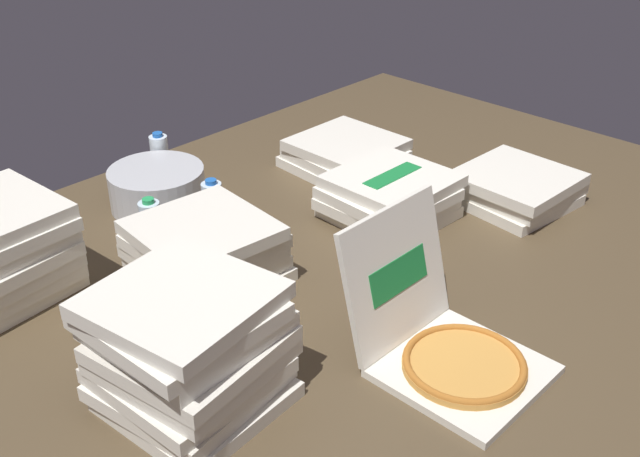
# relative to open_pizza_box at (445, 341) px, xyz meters

# --- Properties ---
(ground_plane) EXTENTS (3.20, 2.40, 0.02)m
(ground_plane) POSITION_rel_open_pizza_box_xyz_m (0.17, 0.46, -0.08)
(ground_plane) COLOR #4C3D28
(open_pizza_box) EXTENTS (0.37, 0.48, 0.39)m
(open_pizza_box) POSITION_rel_open_pizza_box_xyz_m (0.00, 0.00, 0.00)
(open_pizza_box) COLOR silver
(open_pizza_box) RESTS_ON ground_plane
(pizza_stack_right_far) EXTENTS (0.41, 0.40, 0.17)m
(pizza_stack_right_far) POSITION_rel_open_pizza_box_xyz_m (0.52, 0.61, 0.01)
(pizza_stack_right_far) COLOR silver
(pizza_stack_right_far) RESTS_ON ground_plane
(pizza_stack_center_far) EXTENTS (0.42, 0.41, 0.20)m
(pizza_stack_center_far) POSITION_rel_open_pizza_box_xyz_m (-0.17, 0.76, 0.03)
(pizza_stack_center_far) COLOR silver
(pizza_stack_center_far) RESTS_ON ground_plane
(pizza_stack_left_mid) EXTENTS (0.41, 0.42, 0.12)m
(pizza_stack_left_mid) POSITION_rel_open_pizza_box_xyz_m (0.73, 1.00, -0.01)
(pizza_stack_left_mid) COLOR silver
(pizza_stack_left_mid) RESTS_ON ground_plane
(pizza_stack_right_mid) EXTENTS (0.41, 0.41, 0.12)m
(pizza_stack_right_mid) POSITION_rel_open_pizza_box_xyz_m (0.93, 0.35, -0.01)
(pizza_stack_right_mid) COLOR silver
(pizza_stack_right_mid) RESTS_ON ground_plane
(pizza_stack_left_far) EXTENTS (0.43, 0.44, 0.33)m
(pizza_stack_left_far) POSITION_rel_open_pizza_box_xyz_m (-0.54, 0.36, 0.09)
(pizza_stack_left_far) COLOR silver
(pizza_stack_left_far) RESTS_ON ground_plane
(ice_bucket) EXTENTS (0.34, 0.34, 0.14)m
(ice_bucket) POSITION_rel_open_pizza_box_xyz_m (0.02, 1.28, -0.00)
(ice_bucket) COLOR #B7BABF
(ice_bucket) RESTS_ON ground_plane
(water_bottle_0) EXTENTS (0.07, 0.07, 0.20)m
(water_bottle_0) POSITION_rel_open_pizza_box_xyz_m (0.04, 0.98, 0.02)
(water_bottle_0) COLOR silver
(water_bottle_0) RESTS_ON ground_plane
(water_bottle_1) EXTENTS (0.07, 0.07, 0.20)m
(water_bottle_1) POSITION_rel_open_pizza_box_xyz_m (0.16, 1.45, 0.02)
(water_bottle_1) COLOR white
(water_bottle_1) RESTS_ON ground_plane
(water_bottle_2) EXTENTS (0.07, 0.07, 0.20)m
(water_bottle_2) POSITION_rel_open_pizza_box_xyz_m (-0.19, 1.02, 0.02)
(water_bottle_2) COLOR silver
(water_bottle_2) RESTS_ON ground_plane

